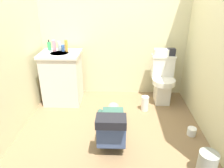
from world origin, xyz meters
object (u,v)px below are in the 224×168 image
at_px(bottle_pink, 54,46).
at_px(bottle_blue, 63,48).
at_px(faucet, 62,47).
at_px(toilet_paper_roll, 192,131).
at_px(tissue_box, 161,52).
at_px(bottle_clear, 59,46).
at_px(toilet, 163,80).
at_px(paper_towel_roll, 145,103).
at_px(trash_can, 207,164).
at_px(soap_dispenser, 49,46).
at_px(toiletry_bag, 171,52).
at_px(person_plumber, 112,125).
at_px(bottle_amber, 66,46).
at_px(vanity_cabinet, 62,77).

height_order(bottle_pink, bottle_blue, bottle_pink).
xyz_separation_m(faucet, toilet_paper_roll, (1.82, -0.99, -0.82)).
xyz_separation_m(tissue_box, toilet_paper_roll, (0.27, -1.00, -0.75)).
relative_size(bottle_clear, toilet_paper_roll, 1.30).
relative_size(toilet, bottle_pink, 4.39).
bearing_deg(paper_towel_roll, toilet, 46.80).
relative_size(toilet, paper_towel_roll, 3.27).
distance_m(toilet, faucet, 1.67).
height_order(tissue_box, trash_can, tissue_box).
xyz_separation_m(soap_dispenser, paper_towel_roll, (1.49, -0.38, -0.77)).
distance_m(toiletry_bag, toilet_paper_roll, 1.26).
height_order(person_plumber, bottle_pink, bottle_pink).
distance_m(toiletry_bag, bottle_pink, 1.81).
bearing_deg(bottle_clear, person_plumber, -50.60).
relative_size(bottle_clear, paper_towel_roll, 0.62).
relative_size(bottle_pink, trash_can, 0.64).
distance_m(toilet, bottle_pink, 1.78).
height_order(bottle_clear, toilet_paper_roll, bottle_clear).
distance_m(person_plumber, bottle_amber, 1.41).
bearing_deg(bottle_clear, vanity_cabinet, -74.79).
xyz_separation_m(vanity_cabinet, bottle_pink, (-0.10, 0.08, 0.49)).
distance_m(vanity_cabinet, person_plumber, 1.25).
distance_m(faucet, person_plumber, 1.50).
bearing_deg(bottle_blue, vanity_cabinet, -114.60).
bearing_deg(faucet, vanity_cabinet, -90.00).
relative_size(person_plumber, tissue_box, 4.84).
relative_size(person_plumber, toiletry_bag, 8.59).
xyz_separation_m(toiletry_bag, bottle_clear, (-1.73, -0.03, 0.09)).
relative_size(faucet, bottle_blue, 1.00).
distance_m(faucet, tissue_box, 1.55).
relative_size(bottle_clear, bottle_amber, 0.81).
relative_size(toilet, trash_can, 2.80).
xyz_separation_m(bottle_blue, toilet_paper_roll, (1.79, -0.93, -0.82)).
distance_m(toilet, soap_dispenser, 1.86).
distance_m(toiletry_bag, paper_towel_roll, 0.90).
bearing_deg(vanity_cabinet, toiletry_bag, 4.97).
height_order(toiletry_bag, trash_can, toiletry_bag).
distance_m(trash_can, paper_towel_roll, 1.31).
xyz_separation_m(vanity_cabinet, tissue_box, (1.55, 0.15, 0.38)).
bearing_deg(bottle_amber, toiletry_bag, 3.29).
xyz_separation_m(faucet, bottle_clear, (-0.03, -0.03, 0.02)).
height_order(bottle_pink, bottle_amber, bottle_amber).
bearing_deg(person_plumber, toilet, 51.25).
xyz_separation_m(trash_can, paper_towel_roll, (-0.47, 1.22, -0.02)).
xyz_separation_m(soap_dispenser, trash_can, (1.95, -1.60, -0.75)).
bearing_deg(bottle_blue, bottle_amber, -19.01).
height_order(toiletry_bag, bottle_blue, bottle_blue).
distance_m(faucet, bottle_pink, 0.12).
relative_size(faucet, soap_dispenser, 0.60).
relative_size(toilet, soap_dispenser, 4.52).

